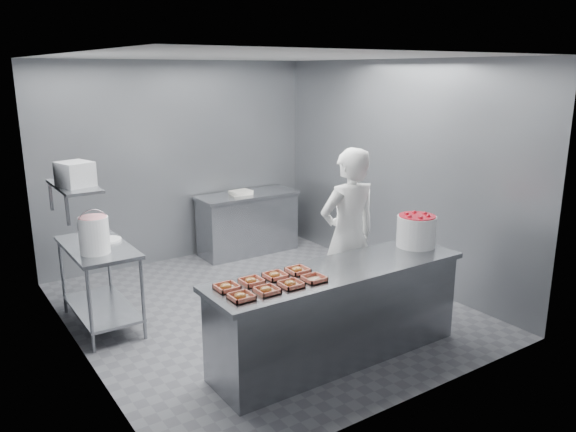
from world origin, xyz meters
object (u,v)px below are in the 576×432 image
(tray_0, at_px, (241,297))
(tray_4, at_px, (227,287))
(tray_5, at_px, (251,281))
(tray_7, at_px, (298,270))
(prep_table, at_px, (99,273))
(tray_3, at_px, (314,279))
(strawberry_tub, at_px, (416,230))
(back_counter, at_px, (248,223))
(worker, at_px, (348,237))
(service_counter, at_px, (338,313))
(tray_6, at_px, (275,275))
(tray_2, at_px, (291,284))
(tray_1, at_px, (267,290))
(appliance, at_px, (75,174))
(glaze_bucket, at_px, (94,234))

(tray_0, relative_size, tray_4, 1.00)
(tray_5, relative_size, tray_7, 1.00)
(prep_table, distance_m, tray_3, 2.45)
(tray_4, distance_m, strawberry_tub, 2.19)
(tray_3, relative_size, tray_5, 1.00)
(back_counter, height_order, worker, worker)
(service_counter, relative_size, back_counter, 1.73)
(prep_table, relative_size, tray_5, 6.40)
(tray_6, relative_size, tray_7, 1.00)
(tray_2, relative_size, tray_4, 1.00)
(tray_3, relative_size, worker, 0.10)
(tray_4, bearing_deg, tray_7, 0.00)
(back_counter, xyz_separation_m, worker, (-0.29, -2.65, 0.50))
(tray_6, relative_size, strawberry_tub, 0.47)
(prep_table, bearing_deg, tray_0, -75.17)
(tray_4, bearing_deg, tray_0, -90.00)
(prep_table, relative_size, strawberry_tub, 3.01)
(tray_2, bearing_deg, service_counter, 11.09)
(tray_0, xyz_separation_m, tray_3, (0.72, 0.00, -0.00))
(service_counter, xyz_separation_m, tray_2, (-0.62, -0.12, 0.47))
(tray_3, bearing_deg, tray_5, 153.23)
(tray_4, bearing_deg, prep_table, 106.70)
(tray_0, height_order, tray_3, tray_0)
(service_counter, distance_m, tray_1, 0.99)
(service_counter, relative_size, worker, 1.37)
(tray_2, height_order, tray_6, same)
(service_counter, distance_m, back_counter, 3.37)
(tray_7, height_order, appliance, appliance)
(tray_2, height_order, appliance, appliance)
(tray_5, bearing_deg, glaze_bucket, 118.74)
(back_counter, xyz_separation_m, strawberry_tub, (0.18, -3.17, 0.62))
(worker, bearing_deg, service_counter, 48.29)
(tray_0, relative_size, strawberry_tub, 0.47)
(tray_5, bearing_deg, service_counter, -8.05)
(tray_2, distance_m, glaze_bucket, 2.15)
(prep_table, bearing_deg, worker, -30.84)
(worker, bearing_deg, strawberry_tub, 135.78)
(tray_1, distance_m, tray_2, 0.24)
(tray_2, bearing_deg, tray_5, 134.56)
(tray_5, xyz_separation_m, glaze_bucket, (-0.87, 1.58, 0.17))
(tray_2, distance_m, worker, 1.43)
(tray_7, bearing_deg, tray_3, -89.29)
(glaze_bucket, distance_m, appliance, 0.62)
(tray_1, bearing_deg, back_counter, 62.42)
(tray_3, distance_m, tray_7, 0.24)
(tray_4, xyz_separation_m, tray_7, (0.72, 0.00, 0.00))
(worker, xyz_separation_m, strawberry_tub, (0.47, -0.52, 0.12))
(tray_1, relative_size, strawberry_tub, 0.47)
(tray_6, height_order, appliance, appliance)
(tray_5, distance_m, tray_6, 0.24)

